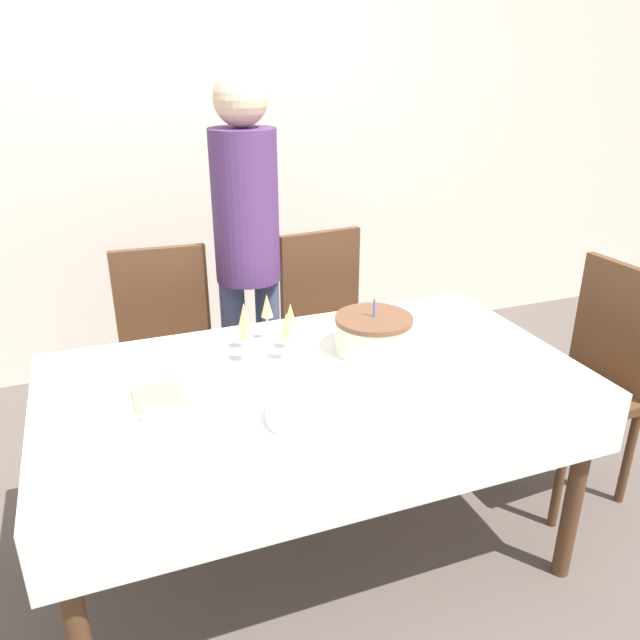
{
  "coord_description": "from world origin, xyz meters",
  "views": [
    {
      "loc": [
        -0.62,
        -1.69,
        1.71
      ],
      "look_at": [
        0.08,
        0.15,
        0.88
      ],
      "focal_mm": 35.0,
      "sensor_mm": 36.0,
      "label": 1
    }
  ],
  "objects": [
    {
      "name": "dining_chair_far_right",
      "position": [
        0.38,
        0.79,
        0.54
      ],
      "size": [
        0.46,
        0.46,
        0.97
      ],
      "color": "#51331E",
      "rests_on": "ground_plane"
    },
    {
      "name": "wall_back",
      "position": [
        0.0,
        1.83,
        1.35
      ],
      "size": [
        8.0,
        0.05,
        2.7
      ],
      "color": "silver",
      "rests_on": "ground_plane"
    },
    {
      "name": "person_standing",
      "position": [
        0.01,
        0.84,
        1.01
      ],
      "size": [
        0.28,
        0.28,
        1.67
      ],
      "color": "#3F4C72",
      "rests_on": "ground_plane"
    },
    {
      "name": "fork_pile",
      "position": [
        -0.47,
        -0.09,
        0.77
      ],
      "size": [
        0.18,
        0.1,
        0.02
      ],
      "color": "silver",
      "rests_on": "dining_table"
    },
    {
      "name": "ground_plane",
      "position": [
        0.0,
        0.0,
        0.0
      ],
      "size": [
        12.0,
        12.0,
        0.0
      ],
      "primitive_type": "plane",
      "color": "#564C47"
    },
    {
      "name": "napkin_pile",
      "position": [
        -0.5,
        0.03,
        0.76
      ],
      "size": [
        0.15,
        0.15,
        0.01
      ],
      "color": "#E0D166",
      "rests_on": "dining_table"
    },
    {
      "name": "dining_chair_far_left",
      "position": [
        -0.38,
        0.79,
        0.54
      ],
      "size": [
        0.45,
        0.45,
        0.97
      ],
      "color": "#51331E",
      "rests_on": "ground_plane"
    },
    {
      "name": "cake_knife",
      "position": [
        0.34,
        -0.15,
        0.76
      ],
      "size": [
        0.28,
        0.14,
        0.0
      ],
      "color": "silver",
      "rests_on": "dining_table"
    },
    {
      "name": "dining_chair_right_end",
      "position": [
        1.19,
        0.0,
        0.54
      ],
      "size": [
        0.44,
        0.44,
        0.97
      ],
      "color": "#51331E",
      "rests_on": "ground_plane"
    },
    {
      "name": "champagne_tray",
      "position": [
        -0.1,
        0.2,
        0.84
      ],
      "size": [
        0.3,
        0.3,
        0.18
      ],
      "color": "silver",
      "rests_on": "dining_table"
    },
    {
      "name": "plate_stack_main",
      "position": [
        -0.1,
        -0.25,
        0.78
      ],
      "size": [
        0.26,
        0.26,
        0.04
      ],
      "color": "white",
      "rests_on": "dining_table"
    },
    {
      "name": "birthday_cake",
      "position": [
        0.26,
        0.1,
        0.82
      ],
      "size": [
        0.27,
        0.27,
        0.2
      ],
      "color": "beige",
      "rests_on": "dining_table"
    },
    {
      "name": "dining_table",
      "position": [
        0.0,
        0.0,
        0.65
      ],
      "size": [
        1.74,
        0.95,
        0.76
      ],
      "color": "white",
      "rests_on": "ground_plane"
    }
  ]
}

